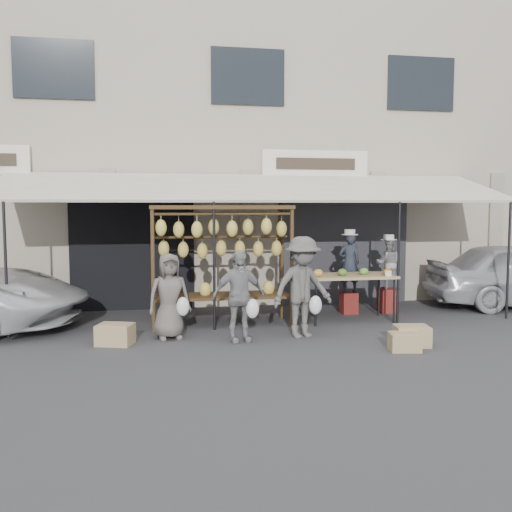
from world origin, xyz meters
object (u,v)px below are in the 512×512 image
Objects in this scene: vendor_left at (349,263)px; crate_near_b at (412,336)px; customer_left at (169,296)px; vendor_right at (388,263)px; customer_right at (302,287)px; banana_rack at (221,242)px; crate_near_a at (405,342)px; customer_mid at (239,296)px; crate_far at (115,334)px; produce_table at (350,277)px.

crate_near_b is (0.07, -2.78, -0.90)m from vendor_left.
vendor_right is at bearing 8.17° from customer_left.
customer_left is 0.84× the size of customer_right.
crate_near_a is at bearing -42.76° from banana_rack.
banana_rack reaches higher than crate_near_b.
banana_rack is 1.54m from customer_mid.
crate_near_a is 4.57m from crate_far.
banana_rack is 1.73× the size of customer_mid.
crate_near_a is at bearing -58.37° from customer_right.
banana_rack is 5.71× the size of crate_near_a.
produce_table is at bearing -0.65° from banana_rack.
crate_near_b is at bearing -11.21° from crate_far.
customer_mid is 3.31× the size of crate_near_a.
customer_left reaches higher than crate_near_a.
vendor_right is 3.37m from crate_near_a.
customer_mid is at bearing 46.52° from vendor_right.
customer_left reaches higher than produce_table.
produce_table is (2.48, -0.03, -0.70)m from banana_rack.
crate_near_b is at bearing 95.50° from vendor_left.
crate_far is at bearing 166.35° from customer_mid.
produce_table is at bearing 98.83° from crate_near_b.
customer_left is at bearing 156.91° from customer_right.
customer_right is at bearing -18.24° from customer_left.
vendor_right is 5.83m from crate_far.
crate_near_b is 0.97× the size of crate_far.
customer_mid is 1.12m from customer_right.
vendor_left is at bearing 18.15° from vendor_right.
customer_left is (-0.99, -0.91, -0.85)m from banana_rack.
banana_rack is 2.60m from crate_far.
crate_near_b is (0.32, -2.06, -0.70)m from produce_table.
customer_mid is at bearing -151.55° from produce_table.
vendor_right is at bearing 11.46° from banana_rack.
vendor_left reaches higher than crate_far.
customer_mid is 2.71m from crate_near_a.
customer_right is 3.17m from crate_far.
crate_near_b reaches higher than crate_near_a.
banana_rack reaches higher than customer_right.
vendor_left is 3.19m from crate_near_a.
customer_mid reaches higher than customer_left.
customer_mid is (-3.46, -2.03, -0.27)m from vendor_right.
crate_far reaches higher than crate_near_b.
vendor_left is 2.23× the size of crate_far.
banana_rack reaches higher than customer_left.
vendor_right is at bearing -173.99° from vendor_left.
crate_far is at bearing 164.82° from crate_near_a.
produce_table is 0.79m from vendor_left.
vendor_left is 5.03m from crate_far.
banana_rack is 1.59m from customer_left.
customer_right is 3.76× the size of crate_near_a.
customer_right is at bearing -2.61° from customer_mid.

